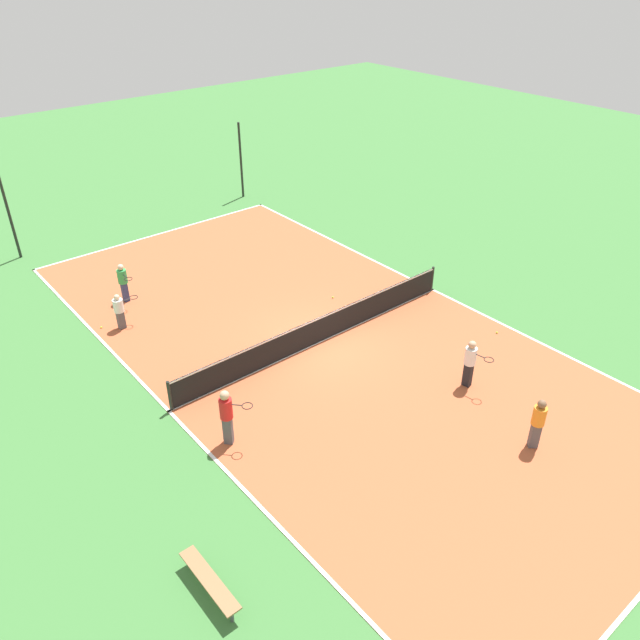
% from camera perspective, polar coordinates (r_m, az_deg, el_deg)
% --- Properties ---
extents(ground_plane, '(80.00, 80.00, 0.00)m').
position_cam_1_polar(ground_plane, '(21.75, -0.00, -2.02)').
color(ground_plane, '#3D7538').
extents(court_surface, '(11.80, 24.01, 0.02)m').
position_cam_1_polar(court_surface, '(21.74, -0.00, -2.00)').
color(court_surface, '#B75633').
rests_on(court_surface, ground_plane).
extents(tennis_net, '(11.60, 0.10, 1.04)m').
position_cam_1_polar(tennis_net, '(21.45, -0.00, -0.79)').
color(tennis_net, black).
rests_on(tennis_net, court_surface).
extents(bench, '(0.36, 1.99, 0.45)m').
position_cam_1_polar(bench, '(14.55, -10.07, -22.43)').
color(bench, olive).
rests_on(bench, ground_plane).
extents(player_coach_red, '(0.88, 0.91, 1.79)m').
position_cam_1_polar(player_coach_red, '(17.24, -8.53, -8.45)').
color(player_coach_red, '#4C4C51').
rests_on(player_coach_red, court_surface).
extents(player_far_white, '(0.93, 0.36, 1.36)m').
position_cam_1_polar(player_far_white, '(23.22, -17.87, 0.94)').
color(player_far_white, '#4C4C51').
rests_on(player_far_white, court_surface).
extents(player_center_orange, '(0.51, 0.51, 1.61)m').
position_cam_1_polar(player_center_orange, '(18.01, 19.32, -8.68)').
color(player_center_orange, '#4C4C51').
rests_on(player_center_orange, court_surface).
extents(player_near_white, '(0.47, 0.97, 1.64)m').
position_cam_1_polar(player_near_white, '(19.71, 13.57, -3.63)').
color(player_near_white, black).
rests_on(player_near_white, court_surface).
extents(player_far_green, '(0.36, 0.94, 1.55)m').
position_cam_1_polar(player_far_green, '(24.90, -17.57, 3.48)').
color(player_far_green, navy).
rests_on(player_far_green, court_surface).
extents(tennis_ball_right_alley, '(0.07, 0.07, 0.07)m').
position_cam_1_polar(tennis_ball_right_alley, '(23.02, 15.87, -1.11)').
color(tennis_ball_right_alley, '#CCE033').
rests_on(tennis_ball_right_alley, court_surface).
extents(tennis_ball_far_baseline, '(0.07, 0.07, 0.07)m').
position_cam_1_polar(tennis_ball_far_baseline, '(24.32, 1.18, 2.09)').
color(tennis_ball_far_baseline, '#CCE033').
rests_on(tennis_ball_far_baseline, court_surface).
extents(tennis_ball_midcourt, '(0.07, 0.07, 0.07)m').
position_cam_1_polar(tennis_ball_midcourt, '(23.79, -19.37, -0.63)').
color(tennis_ball_midcourt, '#CCE033').
rests_on(tennis_ball_midcourt, court_surface).
extents(fence_post_back_left, '(0.12, 0.12, 3.97)m').
position_cam_1_polar(fence_post_back_left, '(29.87, -26.54, 8.60)').
color(fence_post_back_left, black).
rests_on(fence_post_back_left, ground_plane).
extents(fence_post_back_right, '(0.12, 0.12, 3.97)m').
position_cam_1_polar(fence_post_back_right, '(34.10, -7.25, 14.26)').
color(fence_post_back_right, black).
rests_on(fence_post_back_right, ground_plane).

